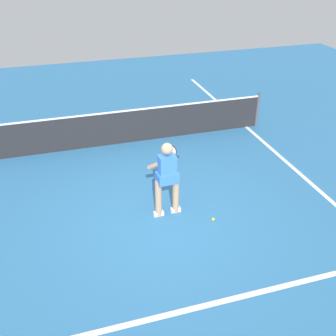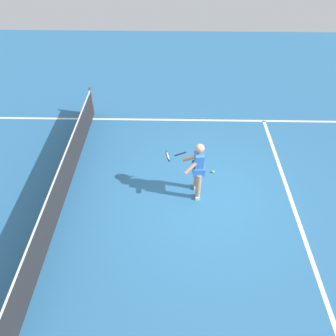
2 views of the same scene
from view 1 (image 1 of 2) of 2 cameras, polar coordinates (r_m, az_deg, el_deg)
ground_plane at (r=7.82m, az=-0.87°, el=-7.57°), size 23.88×23.88×0.00m
service_line_marking at (r=6.33m, az=4.86°, el=-19.02°), size 7.13×0.10×0.01m
sideline_right_marking at (r=9.26m, az=20.87°, el=-3.15°), size 0.10×16.37×0.01m
court_net at (r=10.57m, az=-6.26°, el=5.86°), size 7.81×0.08×1.00m
tennis_player at (r=7.57m, az=-0.14°, el=-1.14°), size 0.75×0.97×1.55m
tennis_ball_near at (r=7.86m, az=6.43°, el=-7.26°), size 0.07×0.07×0.07m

